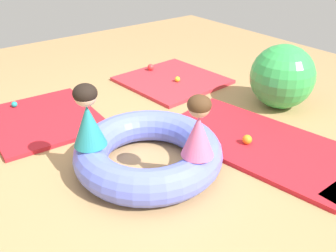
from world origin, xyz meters
TOP-DOWN VIEW (x-y plane):
  - ground_plane at (0.00, 0.00)m, footprint 8.00×8.00m
  - gym_mat_front at (-1.21, -0.35)m, footprint 1.20×1.08m
  - gym_mat_center_rear at (-1.25, 1.33)m, footprint 1.20×1.19m
  - gym_mat_near_right at (0.42, 1.03)m, footprint 1.88×1.22m
  - inflatable_cushion at (0.10, 0.03)m, footprint 1.20×1.20m
  - child_in_teal at (-0.09, -0.37)m, footprint 0.32×0.32m
  - child_in_pink at (0.52, 0.18)m, footprint 0.33×0.33m
  - play_ball_teal at (-1.63, -0.49)m, footprint 0.06×0.06m
  - play_ball_orange at (0.38, 0.90)m, footprint 0.08×0.08m
  - play_ball_red at (-1.67, 1.30)m, footprint 0.08×0.08m
  - play_ball_yellow at (-1.14, 1.33)m, footprint 0.07×0.07m
  - exercise_ball_large at (0.00, 1.82)m, footprint 0.68×0.68m

SIDE VIEW (x-z plane):
  - ground_plane at x=0.00m, z-range 0.00..0.00m
  - gym_mat_front at x=-1.21m, z-range 0.00..0.04m
  - gym_mat_center_rear at x=-1.25m, z-range 0.00..0.04m
  - gym_mat_near_right at x=0.42m, z-range 0.00..0.04m
  - play_ball_teal at x=-1.63m, z-range 0.04..0.10m
  - play_ball_yellow at x=-1.14m, z-range 0.04..0.11m
  - play_ball_red at x=-1.67m, z-range 0.04..0.12m
  - play_ball_orange at x=0.38m, z-range 0.04..0.12m
  - inflatable_cushion at x=0.10m, z-range 0.00..0.28m
  - exercise_ball_large at x=0.00m, z-range 0.00..0.68m
  - child_in_pink at x=0.52m, z-range 0.27..0.74m
  - child_in_teal at x=-0.09m, z-range 0.27..0.77m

